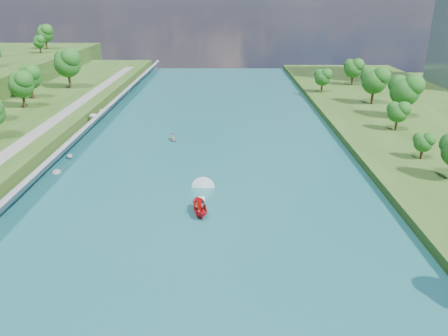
{
  "coord_description": "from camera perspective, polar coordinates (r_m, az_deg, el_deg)",
  "views": [
    {
      "loc": [
        3.97,
        -45.89,
        27.63
      ],
      "look_at": [
        3.53,
        18.52,
        2.5
      ],
      "focal_mm": 35.0,
      "sensor_mm": 36.0,
      "label": 1
    }
  ],
  "objects": [
    {
      "name": "riverside_path",
      "position": [
        79.07,
        -27.11,
        1.17
      ],
      "size": [
        3.0,
        200.0,
        0.1
      ],
      "primitive_type": "cube",
      "color": "gray",
      "rests_on": "berm_west"
    },
    {
      "name": "ground",
      "position": [
        53.71,
        -3.96,
        -9.7
      ],
      "size": [
        260.0,
        260.0,
        0.0
      ],
      "primitive_type": "plane",
      "color": "#2D5119",
      "rests_on": "ground"
    },
    {
      "name": "trees_ridge",
      "position": [
        164.89,
        -27.21,
        14.37
      ],
      "size": [
        25.55,
        65.79,
        10.96
      ],
      "color": "#144B15",
      "rests_on": "ridge_west"
    },
    {
      "name": "motorboat",
      "position": [
        60.69,
        -3.13,
        -4.86
      ],
      "size": [
        3.6,
        19.24,
        2.18
      ],
      "rotation": [
        0.0,
        0.0,
        3.35
      ],
      "color": "red",
      "rests_on": "river_water"
    },
    {
      "name": "river_water",
      "position": [
        71.54,
        -2.82,
        -1.39
      ],
      "size": [
        55.0,
        240.0,
        0.1
      ],
      "primitive_type": "cube",
      "color": "#1A5F63",
      "rests_on": "ground"
    },
    {
      "name": "trees_east",
      "position": [
        96.61,
        22.55,
        7.04
      ],
      "size": [
        18.93,
        138.98,
        11.88
      ],
      "color": "#144B15",
      "rests_on": "berm_east"
    },
    {
      "name": "riprap_bank",
      "position": [
        76.17,
        -22.68,
        -0.23
      ],
      "size": [
        4.11,
        236.0,
        4.14
      ],
      "color": "slate",
      "rests_on": "ground"
    },
    {
      "name": "raft",
      "position": [
        90.88,
        -6.68,
        3.78
      ],
      "size": [
        3.1,
        3.31,
        1.69
      ],
      "rotation": [
        0.0,
        0.0,
        0.58
      ],
      "color": "#95979D",
      "rests_on": "river_water"
    }
  ]
}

